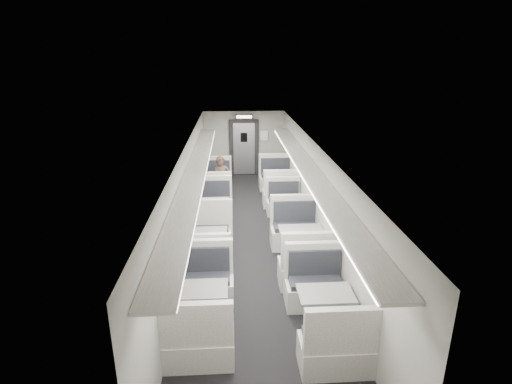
{
  "coord_description": "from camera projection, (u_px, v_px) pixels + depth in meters",
  "views": [
    {
      "loc": [
        -0.44,
        -8.87,
        4.32
      ],
      "look_at": [
        0.13,
        0.51,
        1.12
      ],
      "focal_mm": 28.0,
      "sensor_mm": 36.0,
      "label": 1
    }
  ],
  "objects": [
    {
      "name": "luggage_rack_right",
      "position": [
        308.0,
        169.0,
        8.97
      ],
      "size": [
        0.46,
        10.4,
        0.09
      ],
      "color": "white",
      "rests_on": "room"
    },
    {
      "name": "exit_sign",
      "position": [
        244.0,
        117.0,
        14.21
      ],
      "size": [
        0.62,
        0.12,
        0.16
      ],
      "color": "black",
      "rests_on": "room"
    },
    {
      "name": "room",
      "position": [
        252.0,
        196.0,
        9.41
      ],
      "size": [
        3.24,
        12.24,
        2.64
      ],
      "color": "black",
      "rests_on": "ground"
    },
    {
      "name": "booth_left_d",
      "position": [
        202.0,
        308.0,
        6.59
      ],
      "size": [
        1.06,
        2.14,
        1.15
      ],
      "color": "white",
      "rests_on": "room"
    },
    {
      "name": "booth_right_b",
      "position": [
        287.0,
        211.0,
        10.75
      ],
      "size": [
        0.97,
        1.97,
        1.06
      ],
      "color": "white",
      "rests_on": "room"
    },
    {
      "name": "window_c",
      "position": [
        183.0,
        206.0,
        8.33
      ],
      "size": [
        0.02,
        1.18,
        0.84
      ],
      "primitive_type": "cube",
      "color": "black",
      "rests_on": "room"
    },
    {
      "name": "luggage_rack_left",
      "position": [
        197.0,
        171.0,
        8.83
      ],
      "size": [
        0.46,
        10.4,
        0.09
      ],
      "color": "white",
      "rests_on": "room"
    },
    {
      "name": "booth_right_c",
      "position": [
        301.0,
        246.0,
        8.65
      ],
      "size": [
        1.14,
        2.3,
        1.23
      ],
      "color": "white",
      "rests_on": "room"
    },
    {
      "name": "booth_left_c",
      "position": [
        209.0,
        245.0,
        8.82
      ],
      "size": [
        0.98,
        1.98,
        1.06
      ],
      "color": "white",
      "rests_on": "room"
    },
    {
      "name": "window_b",
      "position": [
        193.0,
        176.0,
        10.41
      ],
      "size": [
        0.02,
        1.18,
        0.84
      ],
      "primitive_type": "cube",
      "color": "black",
      "rests_on": "room"
    },
    {
      "name": "vestibule_door",
      "position": [
        244.0,
        148.0,
        15.07
      ],
      "size": [
        1.1,
        0.13,
        2.1
      ],
      "color": "black",
      "rests_on": "room"
    },
    {
      "name": "booth_left_a",
      "position": [
        216.0,
        186.0,
        12.78
      ],
      "size": [
        1.03,
        2.09,
        1.12
      ],
      "color": "white",
      "rests_on": "room"
    },
    {
      "name": "window_a",
      "position": [
        199.0,
        156.0,
        12.49
      ],
      "size": [
        0.02,
        1.18,
        0.84
      ],
      "primitive_type": "cube",
      "color": "black",
      "rests_on": "room"
    },
    {
      "name": "booth_right_d",
      "position": [
        325.0,
        312.0,
        6.47
      ],
      "size": [
        1.06,
        2.16,
        1.15
      ],
      "color": "white",
      "rests_on": "room"
    },
    {
      "name": "wall_notice",
      "position": [
        264.0,
        136.0,
        14.95
      ],
      "size": [
        0.32,
        0.02,
        0.4
      ],
      "primitive_type": "cube",
      "color": "white",
      "rests_on": "room"
    },
    {
      "name": "booth_left_b",
      "position": [
        212.0,
        214.0,
        10.53
      ],
      "size": [
        1.05,
        2.12,
        1.14
      ],
      "color": "white",
      "rests_on": "room"
    },
    {
      "name": "passenger",
      "position": [
        222.0,
        181.0,
        11.98
      ],
      "size": [
        0.6,
        0.44,
        1.53
      ],
      "primitive_type": "imported",
      "rotation": [
        0.0,
        0.0,
        0.15
      ],
      "color": "black",
      "rests_on": "room"
    },
    {
      "name": "window_d",
      "position": [
        168.0,
        256.0,
        6.26
      ],
      "size": [
        0.02,
        1.18,
        0.84
      ],
      "primitive_type": "cube",
      "color": "black",
      "rests_on": "room"
    },
    {
      "name": "booth_right_a",
      "position": [
        278.0,
        185.0,
        12.81
      ],
      "size": [
        1.09,
        2.22,
        1.19
      ],
      "color": "white",
      "rests_on": "room"
    }
  ]
}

